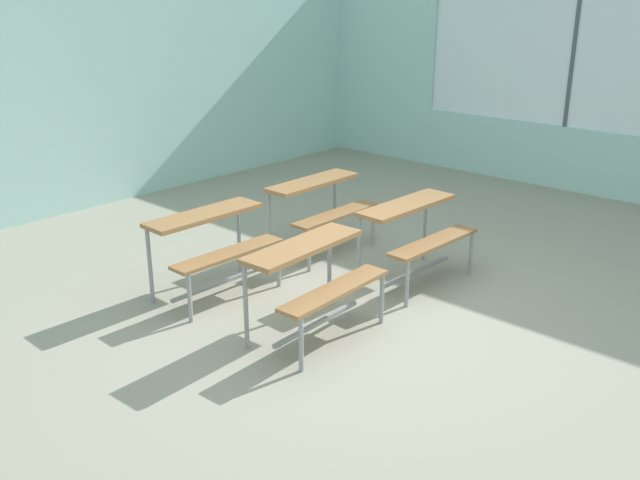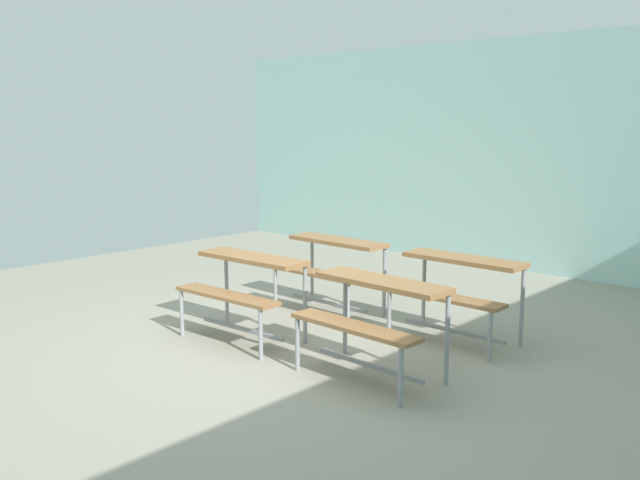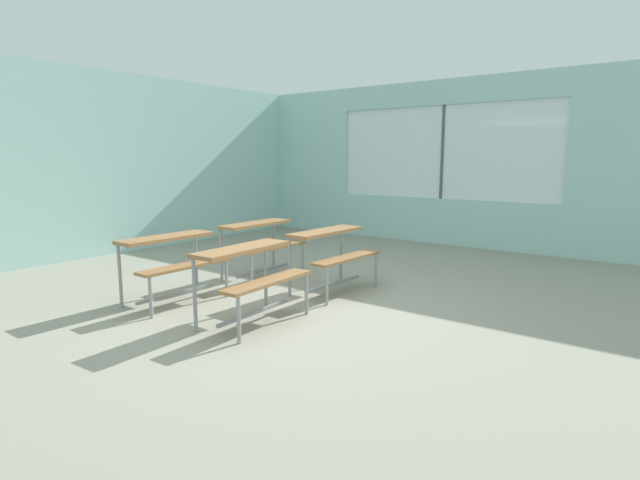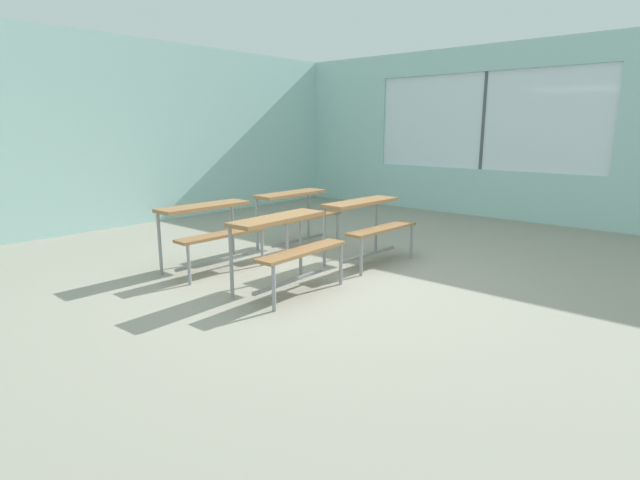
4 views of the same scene
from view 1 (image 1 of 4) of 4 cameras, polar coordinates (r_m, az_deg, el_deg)
name	(u,v)px [view 1 (image 1 of 4)]	position (r m, az deg, el deg)	size (l,w,h in m)	color
ground	(356,321)	(5.83, 2.97, -6.71)	(10.00, 9.00, 0.05)	gray
wall_back	(61,88)	(8.83, -20.53, 11.67)	(10.00, 0.12, 3.00)	#A8D1CC
wall_right	(619,85)	(9.65, 23.41, 11.59)	(0.12, 9.00, 3.00)	#A8D1CC
desk_bench_r0c0	(314,268)	(5.34, -0.50, -2.34)	(1.12, 0.64, 0.74)	olive
desk_bench_r0c1	(416,224)	(6.40, 7.88, 1.32)	(1.12, 0.63, 0.74)	olive
desk_bench_r1c0	(213,235)	(6.14, -8.82, 0.45)	(1.11, 0.61, 0.74)	olive
desk_bench_r1c1	(321,199)	(7.11, 0.07, 3.40)	(1.10, 0.59, 0.74)	olive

